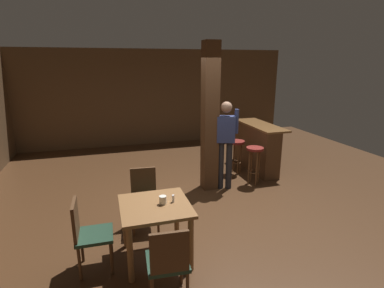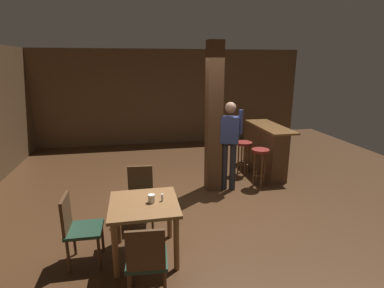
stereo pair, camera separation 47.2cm
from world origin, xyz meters
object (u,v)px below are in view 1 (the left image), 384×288
Objects in this scene: chair_north at (144,195)px; napkin_cup at (163,200)px; salt_shaker at (173,199)px; chair_west at (87,232)px; chair_south at (168,261)px; standing_person at (226,139)px; bar_stool_near at (254,157)px; dining_table at (155,215)px; bar_stool_mid at (236,149)px; bar_counter at (255,146)px.

chair_north reaches higher than napkin_cup.
chair_west is at bearing -179.87° from salt_shaker.
chair_south is at bearing -89.32° from chair_north.
chair_north is at bearing -149.90° from standing_person.
chair_north reaches higher than bar_stool_near.
chair_south is (-0.01, -0.79, -0.09)m from dining_table.
chair_north is 1.20× the size of bar_stool_mid.
dining_table is at bearing -178.62° from salt_shaker.
chair_west reaches higher than dining_table.
chair_south is 1.20× the size of bar_stool_mid.
dining_table is at bearing -136.48° from bar_counter.
chair_west reaches higher than napkin_cup.
chair_north is 2.03m from standing_person.
napkin_cup is 0.06× the size of bar_counter.
dining_table is 3.86m from bar_counter.
chair_north reaches higher than dining_table.
napkin_cup is at bearing -135.39° from bar_counter.
dining_table is 0.53× the size of bar_counter.
chair_south is at bearing -106.82° from salt_shaker.
chair_south is 1.12m from chair_west.
bar_counter is at bearing 36.37° from chair_west.
dining_table is at bearing -131.73° from bar_stool_mid.
chair_north is at bearing 46.19° from chair_west.
chair_south is 1.00× the size of chair_west.
chair_north is at bearing 92.17° from dining_table.
napkin_cup is 0.13× the size of bar_stool_near.
chair_west is at bearing -143.63° from bar_counter.
napkin_cup is at bearing -130.39° from bar_stool_mid.
dining_table is 0.80m from chair_south.
bar_stool_near is (2.33, 1.82, -0.02)m from dining_table.
standing_person is 1.49m from bar_counter.
dining_table is 0.22m from napkin_cup.
bar_counter is 0.56m from bar_stool_mid.
chair_west is (-0.80, 0.00, -0.09)m from dining_table.
bar_stool_mid is (2.16, 2.53, -0.23)m from napkin_cup.
standing_person is (1.69, 2.59, 0.50)m from chair_south.
chair_north is 9.44× the size of salt_shaker.
salt_shaker is 0.05× the size of standing_person.
napkin_cup is (0.90, -0.01, 0.29)m from chair_west.
salt_shaker is at bearing 5.89° from napkin_cup.
chair_west is 3.10m from standing_person.
chair_north reaches higher than bar_stool_mid.
salt_shaker is 2.31m from standing_person.
chair_west is 0.52× the size of standing_person.
salt_shaker is 0.12× the size of bar_stool_near.
chair_south is 4.02m from bar_stool_mid.
standing_person is 2.21× the size of bar_stool_near.
bar_stool_mid is at bearing 51.58° from standing_person.
chair_west is at bearing 179.27° from napkin_cup.
bar_stool_mid is at bearing 39.53° from chair_west.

